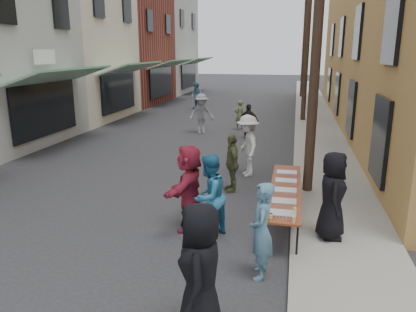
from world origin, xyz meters
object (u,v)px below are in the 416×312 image
at_px(utility_pole_far, 304,42).
at_px(utility_pole_near, 318,23).
at_px(utility_pole_mid, 307,37).
at_px(guest_front_a, 200,273).
at_px(serving_table, 285,190).
at_px(catering_tray_sausage, 283,214).
at_px(guest_front_c, 209,197).
at_px(server, 332,196).

bearing_deg(utility_pole_far, utility_pole_near, -90.00).
distance_m(utility_pole_mid, guest_front_a, 18.69).
height_order(utility_pole_mid, serving_table, utility_pole_mid).
height_order(utility_pole_far, catering_tray_sausage, utility_pole_far).
bearing_deg(guest_front_c, utility_pole_mid, -165.69).
bearing_deg(utility_pole_mid, serving_table, -92.33).
bearing_deg(catering_tray_sausage, utility_pole_far, 88.82).
relative_size(serving_table, catering_tray_sausage, 8.00).
distance_m(guest_front_a, server, 3.89).
bearing_deg(serving_table, catering_tray_sausage, -90.00).
xyz_separation_m(utility_pole_near, guest_front_c, (-2.10, -3.22, -3.60)).
height_order(utility_pole_far, guest_front_c, utility_pole_far).
height_order(serving_table, catering_tray_sausage, catering_tray_sausage).
bearing_deg(utility_pole_mid, utility_pole_far, 90.00).
relative_size(utility_pole_near, guest_front_a, 4.59).
bearing_deg(utility_pole_mid, guest_front_c, -97.85).
bearing_deg(catering_tray_sausage, guest_front_c, 166.77).
height_order(utility_pole_far, guest_front_a, utility_pole_far).
bearing_deg(utility_pole_far, serving_table, -91.25).
distance_m(utility_pole_near, guest_front_a, 7.37).
xyz_separation_m(utility_pole_mid, catering_tray_sausage, (-0.57, -15.58, -3.71)).
relative_size(guest_front_a, server, 1.08).
xyz_separation_m(serving_table, guest_front_c, (-1.53, -1.29, 0.19)).
height_order(utility_pole_mid, catering_tray_sausage, utility_pole_mid).
bearing_deg(serving_table, server, -45.86).
xyz_separation_m(utility_pole_far, guest_front_c, (-2.10, -27.22, -3.60)).
bearing_deg(server, serving_table, 43.71).
xyz_separation_m(serving_table, server, (0.95, -0.98, 0.29)).
height_order(utility_pole_near, serving_table, utility_pole_near).
height_order(utility_pole_mid, utility_pole_far, same).
bearing_deg(utility_pole_mid, catering_tray_sausage, -92.09).
distance_m(serving_table, guest_front_a, 4.47).
distance_m(utility_pole_near, utility_pole_mid, 12.00).
height_order(utility_pole_near, utility_pole_mid, same).
height_order(utility_pole_near, guest_front_a, utility_pole_near).
distance_m(utility_pole_near, utility_pole_far, 24.00).
relative_size(utility_pole_mid, serving_table, 2.25).
bearing_deg(server, guest_front_c, 96.75).
bearing_deg(utility_pole_near, guest_front_a, -103.96).
xyz_separation_m(serving_table, guest_front_a, (-1.00, -4.35, 0.27)).
distance_m(utility_pole_far, serving_table, 26.21).
bearing_deg(utility_pole_mid, guest_front_a, -94.88).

